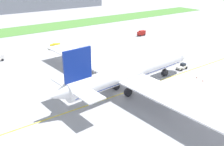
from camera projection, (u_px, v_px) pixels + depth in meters
The scene contains 12 objects.
ground_plane at pixel (123, 94), 71.09m from camera, with size 600.00×600.00×0.00m, color #9E9EA3.
apron_taxi_line at pixel (122, 94), 71.41m from camera, with size 280.00×0.36×0.01m, color yellow.
grass_median_strip at pixel (18, 31), 146.15m from camera, with size 320.00×24.00×0.10m, color #4C8438.
airliner_foreground at pixel (129, 73), 71.48m from camera, with size 51.10×81.60×16.13m.
pushback_tug at pixel (182, 67), 88.95m from camera, with size 5.92×2.61×2.10m.
ground_crew_wingwalker_port at pixel (128, 90), 71.14m from camera, with size 0.44×0.53×1.69m.
ground_crew_marshaller_front at pixel (201, 99), 66.11m from camera, with size 0.58×0.30×1.67m.
traffic_cone_near_nose at pixel (197, 77), 81.69m from camera, with size 0.36×0.36×0.58m.
traffic_cone_port_wing at pixel (203, 80), 79.30m from camera, with size 0.36×0.36×0.58m.
service_truck_baggage_loader at pixel (141, 33), 134.81m from camera, with size 4.54×2.46×2.74m.
service_truck_fuel_bowser at pixel (55, 46), 111.60m from camera, with size 4.89×3.92×2.54m.
terminal_building at pixel (31, 0), 218.73m from camera, with size 137.14×20.00×18.00m, color gray.
Camera 1 is at (-39.65, -49.47, 32.88)m, focal length 39.57 mm.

